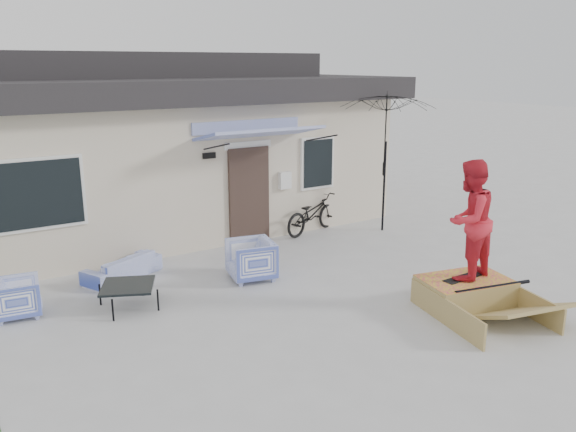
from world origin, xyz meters
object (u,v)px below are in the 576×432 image
coffee_table (129,296)px  skate_ramp (465,293)px  skater (469,218)px  armchair_right (251,258)px  skateboard (464,277)px  armchair_left (18,296)px  patio_umbrella (385,157)px  loveseat (122,263)px  bicycle (312,209)px

coffee_table → skate_ramp: skate_ramp is taller
skater → skate_ramp: bearing=67.1°
armchair_right → skateboard: 3.71m
armchair_left → patio_umbrella: (7.97, 0.57, 1.41)m
loveseat → skater: (4.30, -4.20, 1.18)m
armchair_right → bicycle: bicycle is taller
armchair_right → skater: (2.33, -2.88, 1.07)m
patio_umbrella → skater: size_ratio=1.38×
skateboard → skater: skater is taller
skater → skateboard: bearing=180.0°
skateboard → coffee_table: bearing=146.6°
loveseat → skate_ramp: 6.03m
bicycle → skateboard: 4.74m
loveseat → patio_umbrella: patio_umbrella is taller
loveseat → coffee_table: 1.43m
loveseat → skateboard: size_ratio=1.81×
bicycle → skateboard: size_ratio=2.12×
armchair_right → skate_ramp: size_ratio=0.44×
coffee_table → skateboard: skateboard is taller
loveseat → patio_umbrella: 6.29m
armchair_left → armchair_right: 3.86m
coffee_table → skateboard: size_ratio=0.99×
skater → patio_umbrella: bearing=-124.9°
loveseat → armchair_right: (1.96, -1.32, 0.12)m
skate_ramp → skateboard: 0.26m
loveseat → skateboard: (4.30, -4.20, 0.20)m
patio_umbrella → skateboard: bearing=-114.5°
armchair_left → coffee_table: (1.54, -0.61, -0.14)m
skateboard → skater: (0.00, 0.00, 0.98)m
patio_umbrella → skate_ramp: size_ratio=1.44×
armchair_left → coffee_table: 1.66m
armchair_right → bicycle: (2.63, 1.85, 0.15)m
bicycle → skateboard: bearing=159.9°
armchair_left → patio_umbrella: 8.11m
armchair_right → skateboard: (2.33, -2.88, 0.08)m
skate_ramp → skater: 1.24m
armchair_right → skater: size_ratio=0.42×
skateboard → loveseat: bearing=133.5°
bicycle → skater: bearing=159.9°
loveseat → armchair_right: 2.37m
armchair_right → patio_umbrella: 4.50m
armchair_right → patio_umbrella: (4.15, 1.11, 1.35)m
coffee_table → skate_ramp: bearing=-31.8°
armchair_right → armchair_left: bearing=-86.0°
skate_ramp → loveseat: bearing=147.7°
skate_ramp → patio_umbrella: bearing=78.1°
armchair_right → coffee_table: armchair_right is taller
armchair_left → armchair_right: bearing=-90.6°
coffee_table → patio_umbrella: 6.72m
bicycle → patio_umbrella: bearing=-132.7°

